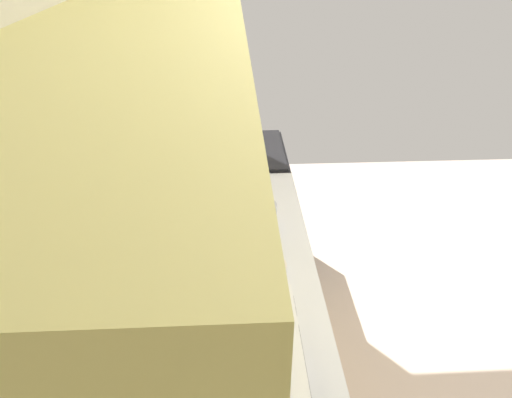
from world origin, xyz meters
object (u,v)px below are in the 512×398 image
Objects in this scene: oven_range at (239,207)px; microwave at (239,378)px; kettle at (263,219)px; bowl at (268,269)px.

microwave is (-1.90, 0.02, 0.58)m from oven_range.
microwave is at bearing 172.00° from kettle.
oven_range is 2.22× the size of microwave.
kettle is (-0.97, -0.11, 0.52)m from oven_range.
kettle is at bearing -8.00° from microwave.
oven_range is 1.36m from bowl.
microwave is 0.65m from bowl.
bowl is at bearing -175.19° from oven_range.
microwave reaches higher than bowl.
oven_range is 1.11m from kettle.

